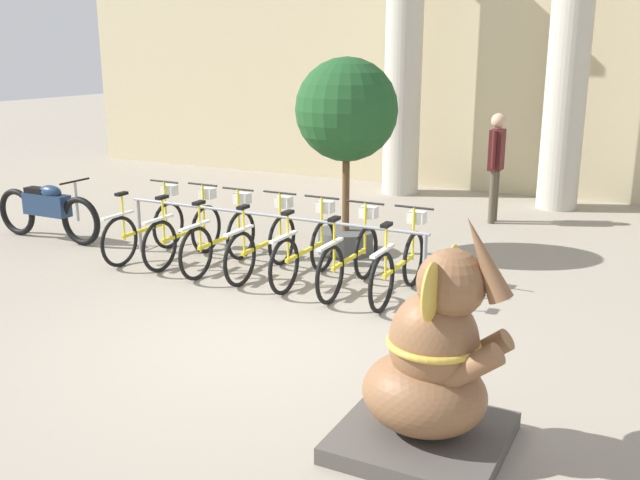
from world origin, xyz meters
name	(u,v)px	position (x,y,z in m)	size (l,w,h in m)	color
ground_plane	(264,341)	(0.00, 0.00, 0.00)	(60.00, 60.00, 0.00)	gray
building_facade	(497,36)	(0.00, 8.60, 3.00)	(20.00, 0.20, 6.00)	#C6B78E
column_left	(404,57)	(-1.50, 7.60, 2.62)	(0.89, 0.89, 5.16)	#BCB7A8
column_right	(569,58)	(1.50, 7.60, 2.62)	(0.89, 0.89, 5.16)	#BCB7A8
bike_rack	(267,225)	(-1.13, 1.95, 0.62)	(4.29, 0.05, 0.77)	gray
bicycle_0	(147,228)	(-2.98, 1.81, 0.40)	(0.48, 1.68, 0.99)	black
bicycle_1	(185,232)	(-2.37, 1.87, 0.40)	(0.48, 1.68, 0.99)	black
bicycle_2	(221,238)	(-1.75, 1.81, 0.40)	(0.48, 1.68, 0.99)	black
bicycle_3	(263,243)	(-1.13, 1.85, 0.40)	(0.48, 1.68, 0.99)	black
bicycle_4	(306,250)	(-0.52, 1.84, 0.40)	(0.48, 1.68, 0.99)	black
bicycle_5	(350,257)	(0.10, 1.80, 0.40)	(0.48, 1.68, 0.99)	black
bicycle_6	(400,264)	(0.71, 1.81, 0.40)	(0.48, 1.68, 0.99)	black
elephant_statue	(431,371)	(2.06, -1.09, 0.60)	(1.16, 1.16, 1.76)	#4C4742
motorcycle	(48,209)	(-4.86, 1.82, 0.47)	(2.04, 0.55, 0.96)	black
person_pedestrian	(496,157)	(0.76, 5.97, 1.08)	(0.24, 0.47, 1.78)	brown
potted_tree	(347,119)	(-0.63, 3.21, 1.86)	(1.38, 1.38, 2.68)	#4C4C4C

